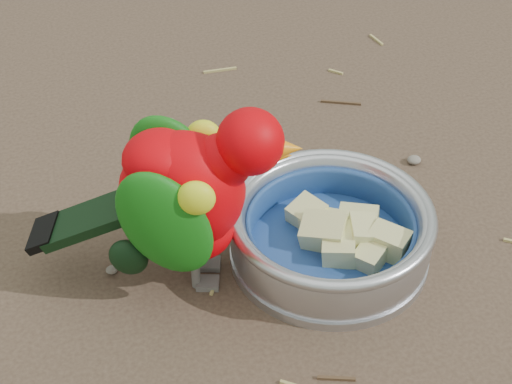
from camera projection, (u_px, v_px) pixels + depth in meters
name	position (u px, v px, depth m)	size (l,w,h in m)	color
ground	(271.00, 298.00, 0.75)	(60.00, 60.00, 0.00)	#4A382B
food_bowl	(329.00, 250.00, 0.79)	(0.20, 0.20, 0.02)	#B2B2BA
bowl_wall	(331.00, 228.00, 0.77)	(0.20, 0.20, 0.04)	#B2B2BA
fruit_wedges	(330.00, 233.00, 0.78)	(0.12, 0.12, 0.03)	#D1CF83
lory_parrot	(188.00, 204.00, 0.71)	(0.11, 0.23, 0.19)	#C90006
ground_debris	(286.00, 256.00, 0.79)	(0.90, 0.80, 0.01)	tan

